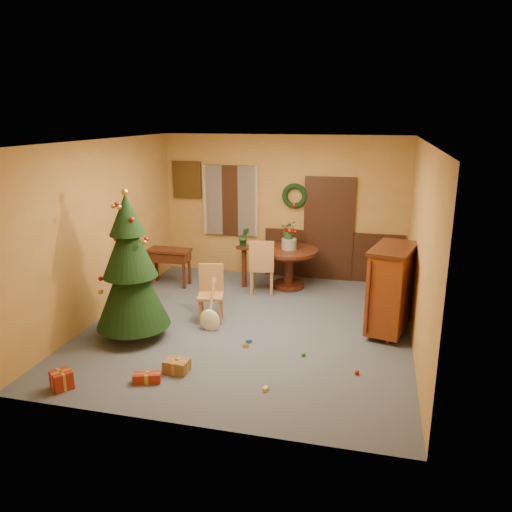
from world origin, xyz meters
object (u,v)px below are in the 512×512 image
(dining_table, at_px, (289,261))
(sideboard, at_px, (391,287))
(writing_desk, at_px, (169,258))
(chair_near, at_px, (211,291))
(christmas_tree, at_px, (130,269))

(dining_table, height_order, sideboard, sideboard)
(writing_desk, bearing_deg, chair_near, -47.16)
(christmas_tree, bearing_deg, dining_table, 56.04)
(chair_near, relative_size, sideboard, 0.67)
(dining_table, distance_m, writing_desk, 2.35)
(dining_table, height_order, chair_near, chair_near)
(dining_table, distance_m, christmas_tree, 3.41)
(christmas_tree, height_order, writing_desk, christmas_tree)
(dining_table, xyz_separation_m, writing_desk, (-2.31, -0.40, 0.01))
(christmas_tree, height_order, sideboard, christmas_tree)
(sideboard, bearing_deg, dining_table, 137.95)
(dining_table, bearing_deg, chair_near, -117.30)
(christmas_tree, bearing_deg, chair_near, 45.33)
(chair_near, height_order, christmas_tree, christmas_tree)
(dining_table, xyz_separation_m, sideboard, (1.88, -1.69, 0.19))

